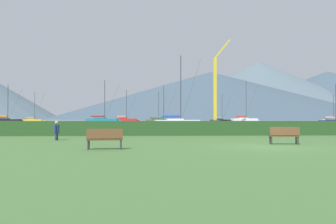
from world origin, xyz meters
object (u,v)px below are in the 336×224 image
(sailboat_slip_3, at_px, (332,120))
(sailboat_slip_6, at_px, (102,121))
(sailboat_slip_9, at_px, (221,121))
(sailboat_slip_0, at_px, (157,121))
(park_bench_under_tree, at_px, (284,135))
(dock_crane, at_px, (215,94))
(sailboat_slip_2, at_px, (334,122))
(sailboat_slip_7, at_px, (33,121))
(park_bench_near_path, at_px, (105,138))
(person_seated_viewer, at_px, (57,130))
(sailboat_slip_4, at_px, (178,123))
(sailboat_slip_5, at_px, (162,122))
(sailboat_slip_1, at_px, (5,121))
(sailboat_slip_12, at_px, (245,120))
(sailboat_slip_8, at_px, (125,120))

(sailboat_slip_3, xyz_separation_m, sailboat_slip_6, (-67.81, -18.71, 0.10))
(sailboat_slip_9, bearing_deg, sailboat_slip_3, 13.44)
(sailboat_slip_0, xyz_separation_m, sailboat_slip_6, (-13.54, -10.02, 0.17))
(park_bench_under_tree, distance_m, dock_crane, 67.41)
(sailboat_slip_9, bearing_deg, sailboat_slip_2, -50.96)
(sailboat_slip_7, bearing_deg, dock_crane, -26.86)
(park_bench_near_path, height_order, person_seated_viewer, person_seated_viewer)
(sailboat_slip_0, distance_m, sailboat_slip_2, 44.01)
(sailboat_slip_9, bearing_deg, sailboat_slip_4, -109.29)
(sailboat_slip_4, bearing_deg, sailboat_slip_2, 17.80)
(sailboat_slip_9, distance_m, person_seated_viewer, 76.08)
(sailboat_slip_5, bearing_deg, sailboat_slip_6, 127.96)
(park_bench_near_path, bearing_deg, sailboat_slip_6, 93.56)
(sailboat_slip_1, relative_size, dock_crane, 0.42)
(sailboat_slip_12, relative_size, park_bench_under_tree, 7.98)
(sailboat_slip_2, xyz_separation_m, dock_crane, (-22.37, 15.17, 6.82))
(sailboat_slip_2, distance_m, sailboat_slip_9, 31.04)
(sailboat_slip_6, bearing_deg, park_bench_under_tree, -72.55)
(sailboat_slip_1, distance_m, sailboat_slip_3, 92.30)
(sailboat_slip_5, relative_size, park_bench_under_tree, 5.04)
(sailboat_slip_3, relative_size, park_bench_under_tree, 5.31)
(sailboat_slip_0, xyz_separation_m, sailboat_slip_2, (37.02, -23.79, -0.00))
(sailboat_slip_9, relative_size, dock_crane, 0.38)
(sailboat_slip_4, xyz_separation_m, person_seated_viewer, (-10.04, -30.97, 0.01))
(sailboat_slip_8, bearing_deg, park_bench_under_tree, -84.24)
(sailboat_slip_9, bearing_deg, sailboat_slip_12, 43.40)
(sailboat_slip_7, bearing_deg, sailboat_slip_12, -8.14)
(park_bench_under_tree, bearing_deg, sailboat_slip_2, 65.08)
(sailboat_slip_0, bearing_deg, sailboat_slip_7, 155.42)
(sailboat_slip_2, height_order, sailboat_slip_5, sailboat_slip_2)
(park_bench_under_tree, bearing_deg, sailboat_slip_6, 112.93)
(person_seated_viewer, bearing_deg, sailboat_slip_0, 88.18)
(person_seated_viewer, bearing_deg, sailboat_slip_7, 114.31)
(sailboat_slip_0, height_order, park_bench_under_tree, sailboat_slip_0)
(sailboat_slip_1, relative_size, sailboat_slip_7, 0.97)
(sailboat_slip_2, bearing_deg, sailboat_slip_8, 136.28)
(sailboat_slip_4, height_order, person_seated_viewer, sailboat_slip_4)
(sailboat_slip_9, bearing_deg, sailboat_slip_6, -160.29)
(sailboat_slip_5, distance_m, sailboat_slip_8, 36.29)
(sailboat_slip_1, height_order, sailboat_slip_8, sailboat_slip_8)
(sailboat_slip_3, xyz_separation_m, sailboat_slip_5, (-53.59, -32.44, -0.06))
(sailboat_slip_7, relative_size, park_bench_near_path, 5.63)
(sailboat_slip_5, distance_m, sailboat_slip_6, 19.77)
(sailboat_slip_8, xyz_separation_m, sailboat_slip_9, (27.75, -10.33, -0.15))
(sailboat_slip_2, height_order, dock_crane, dock_crane)
(sailboat_slip_12, bearing_deg, sailboat_slip_9, -142.44)
(sailboat_slip_8, xyz_separation_m, person_seated_viewer, (2.63, -82.15, -0.01))
(sailboat_slip_9, xyz_separation_m, park_bench_near_path, (-21.12, -78.23, -0.01))
(sailboat_slip_12, bearing_deg, sailboat_slip_3, -5.36)
(park_bench_near_path, bearing_deg, sailboat_slip_7, 106.14)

